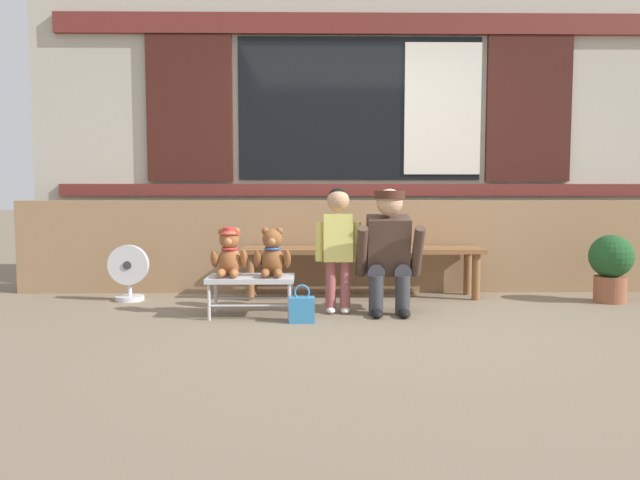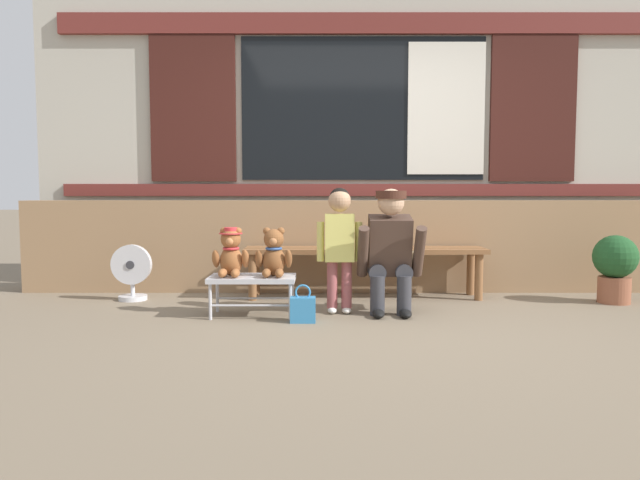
{
  "view_description": "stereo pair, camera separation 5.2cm",
  "coord_description": "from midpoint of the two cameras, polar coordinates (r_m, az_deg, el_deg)",
  "views": [
    {
      "loc": [
        -0.48,
        -4.12,
        0.91
      ],
      "look_at": [
        -0.41,
        0.53,
        0.55
      ],
      "focal_mm": 33.33,
      "sensor_mm": 36.0,
      "label": 1
    },
    {
      "loc": [
        -0.43,
        -4.12,
        0.91
      ],
      "look_at": [
        -0.41,
        0.53,
        0.55
      ],
      "focal_mm": 33.33,
      "sensor_mm": 36.0,
      "label": 2
    }
  ],
  "objects": [
    {
      "name": "potted_plant",
      "position": [
        5.54,
        25.91,
        -2.1
      ],
      "size": [
        0.36,
        0.36,
        0.57
      ],
      "color": "brown",
      "rests_on": "ground"
    },
    {
      "name": "teddy_bear_plain",
      "position": [
        4.43,
        -4.93,
        -1.37
      ],
      "size": [
        0.28,
        0.26,
        0.36
      ],
      "color": "brown",
      "rests_on": "small_display_bench"
    },
    {
      "name": "wooden_bench_long",
      "position": [
        5.22,
        3.78,
        -1.48
      ],
      "size": [
        2.1,
        0.4,
        0.44
      ],
      "color": "brown",
      "rests_on": "ground"
    },
    {
      "name": "ground_plane",
      "position": [
        4.24,
        5.38,
        -7.98
      ],
      "size": [
        60.0,
        60.0,
        0.0
      ],
      "primitive_type": "plane",
      "color": "#756651"
    },
    {
      "name": "small_display_bench",
      "position": [
        4.47,
        -6.97,
        -3.89
      ],
      "size": [
        0.64,
        0.36,
        0.3
      ],
      "color": "#BCBCC1",
      "rests_on": "ground"
    },
    {
      "name": "floor_fan",
      "position": [
        5.32,
        -18.16,
        -3.04
      ],
      "size": [
        0.34,
        0.24,
        0.48
      ],
      "color": "silver",
      "rests_on": "ground"
    },
    {
      "name": "brick_low_wall",
      "position": [
        5.58,
        3.84,
        -0.56
      ],
      "size": [
        6.35,
        0.25,
        0.85
      ],
      "primitive_type": "cube",
      "color": "#997551",
      "rests_on": "ground"
    },
    {
      "name": "adult_crouching",
      "position": [
        4.54,
        6.37,
        -1.02
      ],
      "size": [
        0.5,
        0.49,
        0.95
      ],
      "color": "#333338",
      "rests_on": "ground"
    },
    {
      "name": "handbag_on_ground",
      "position": [
        4.24,
        -2.1,
        -6.63
      ],
      "size": [
        0.18,
        0.11,
        0.27
      ],
      "color": "teal",
      "rests_on": "ground"
    },
    {
      "name": "child_standing",
      "position": [
        4.5,
        1.41,
        0.39
      ],
      "size": [
        0.35,
        0.18,
        0.96
      ],
      "color": "#994C4C",
      "rests_on": "ground"
    },
    {
      "name": "shop_facade",
      "position": [
        6.13,
        3.54,
        12.13
      ],
      "size": [
        6.48,
        0.26,
        3.44
      ],
      "color": "#B7B2A3",
      "rests_on": "ground"
    },
    {
      "name": "teddy_bear_with_hat",
      "position": [
        4.46,
        -9.03,
        -1.25
      ],
      "size": [
        0.28,
        0.27,
        0.36
      ],
      "color": "#93562D",
      "rests_on": "small_display_bench"
    }
  ]
}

